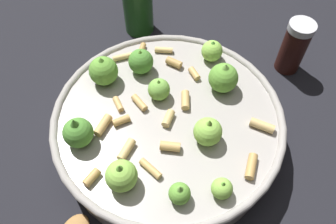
% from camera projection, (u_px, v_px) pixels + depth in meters
% --- Properties ---
extents(ground_plane, '(2.40, 2.40, 0.00)m').
position_uv_depth(ground_plane, '(168.00, 138.00, 0.53)').
color(ground_plane, black).
extents(cooking_pan, '(0.33, 0.33, 0.11)m').
position_uv_depth(cooking_pan, '(167.00, 124.00, 0.50)').
color(cooking_pan, '#9E9993').
rests_on(cooking_pan, ground).
extents(pepper_shaker, '(0.04, 0.04, 0.10)m').
position_uv_depth(pepper_shaker, '(294.00, 47.00, 0.58)').
color(pepper_shaker, '#33140F').
rests_on(pepper_shaker, ground).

